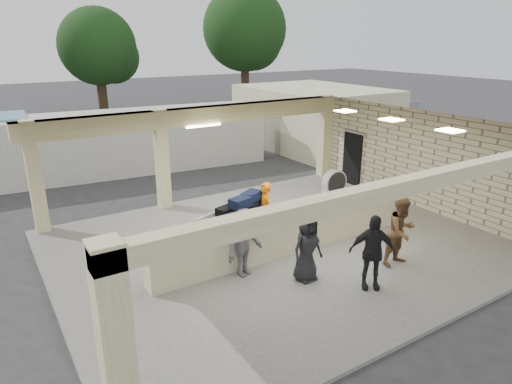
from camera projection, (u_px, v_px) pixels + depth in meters
ground at (276, 249)px, 13.19m from camera, size 120.00×120.00×0.00m
pavilion at (269, 197)px, 13.40m from camera, size 12.01×10.00×3.55m
baggage_counter at (286, 236)px, 12.60m from camera, size 8.20×0.58×0.98m
luggage_cart at (244, 219)px, 12.92m from camera, size 2.93×2.32×1.50m
drum_fan at (334, 182)px, 17.01m from camera, size 0.96×0.53×1.06m
baggage_handler at (265, 211)px, 13.38m from camera, size 0.45×0.68×1.73m
passenger_a at (401, 231)px, 11.81m from camera, size 0.90×0.40×1.86m
passenger_b at (372, 252)px, 10.68m from camera, size 1.12×0.94×1.85m
passenger_c at (245, 243)px, 11.25m from camera, size 1.21×0.70×1.77m
passenger_d at (307, 248)px, 11.06m from camera, size 0.85×0.38×1.70m
car_white_a at (256, 126)px, 27.38m from camera, size 5.59×2.98×1.54m
car_white_b at (314, 121)px, 28.92m from camera, size 4.96×2.08×1.54m
car_dark at (198, 126)px, 27.83m from camera, size 3.95×3.78×1.35m
container_white at (129, 142)px, 20.57m from camera, size 12.60×3.68×2.69m
fence at (346, 127)px, 25.63m from camera, size 12.06×0.06×2.03m
tree_mid at (101, 50)px, 33.72m from camera, size 6.00×5.60×8.00m
tree_right at (247, 33)px, 38.59m from camera, size 7.20×7.00×10.00m
adjacent_building at (314, 117)px, 25.49m from camera, size 6.00×8.00×3.20m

